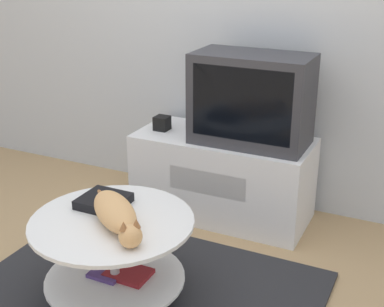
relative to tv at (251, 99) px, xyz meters
The scene contains 6 objects.
tv_stand 0.55m from the tv, behind, with size 1.08×0.49×0.52m.
tv is the anchor object (origin of this frame).
speaker 0.62m from the tv, behind, with size 0.09×0.09×0.09m.
coffee_table 1.19m from the tv, 104.90° to the right, with size 0.75×0.75×0.43m.
dvd_box 1.07m from the tv, 112.75° to the right, with size 0.21×0.21×0.04m.
cat 1.14m from the tv, 102.08° to the right, with size 0.47×0.41×0.12m.
Camera 1 is at (1.16, -1.70, 1.61)m, focal length 50.00 mm.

